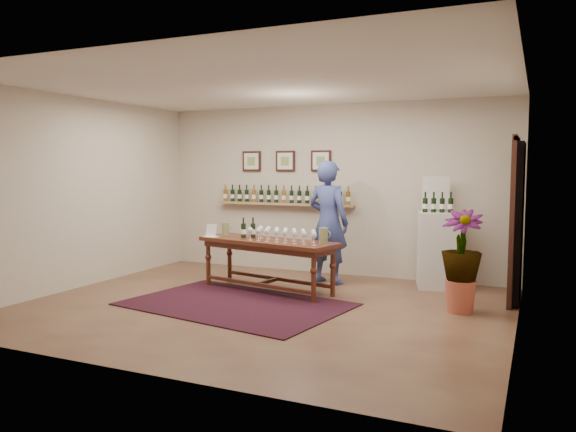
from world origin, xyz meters
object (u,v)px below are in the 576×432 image
at_px(potted_plant, 461,261).
at_px(tasting_table, 268,247).
at_px(display_pedestal, 438,250).
at_px(person, 328,222).

bearing_deg(potted_plant, tasting_table, 177.31).
height_order(tasting_table, display_pedestal, display_pedestal).
bearing_deg(person, potted_plant, 168.75).
height_order(display_pedestal, person, person).
bearing_deg(tasting_table, display_pedestal, 41.19).
bearing_deg(display_pedestal, potted_plant, -69.69).
relative_size(display_pedestal, person, 0.60).
distance_m(potted_plant, person, 2.33).
distance_m(display_pedestal, potted_plant, 1.44).
xyz_separation_m(tasting_table, display_pedestal, (2.19, 1.22, -0.07)).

